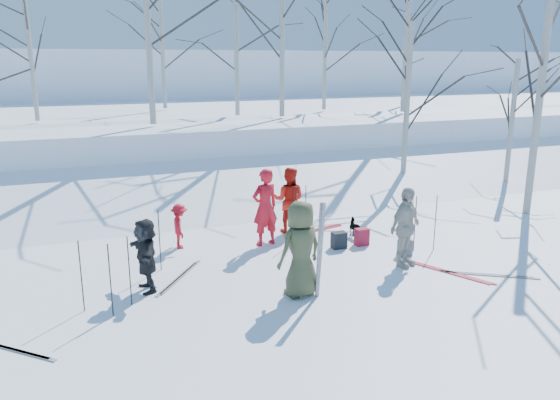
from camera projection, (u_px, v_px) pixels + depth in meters
name	position (u px, v px, depth m)	size (l,w,h in m)	color
ground	(306.00, 276.00, 11.46)	(120.00, 120.00, 0.00)	white
snow_ramp	(219.00, 195.00, 17.74)	(70.00, 9.50, 1.40)	white
snow_plateau	(165.00, 132.00, 26.56)	(70.00, 18.00, 2.20)	white
far_hill	(121.00, 90.00, 45.27)	(90.00, 30.00, 6.00)	white
skier_olive_center	(301.00, 249.00, 10.32)	(0.92, 0.60, 1.87)	#3F4529
skier_red_north	(265.00, 207.00, 13.21)	(0.69, 0.45, 1.90)	red
skier_redor_behind	(289.00, 200.00, 14.24)	(0.84, 0.65, 1.73)	red
skier_red_seated	(180.00, 226.00, 13.09)	(0.70, 0.40, 1.09)	red
skier_cream_east	(405.00, 227.00, 11.85)	(1.04, 0.43, 1.77)	beige
skier_grey_west	(146.00, 255.00, 10.60)	(1.36, 0.43, 1.46)	black
dog	(356.00, 228.00, 13.96)	(0.26, 0.57, 0.48)	black
upright_ski_left	(319.00, 251.00, 10.20)	(0.07, 0.02, 1.90)	silver
upright_ski_right	(320.00, 250.00, 10.21)	(0.07, 0.02, 1.90)	silver
ski_pair_a	(489.00, 275.00, 11.51)	(1.71, 1.19, 0.02)	silver
ski_pair_b	(314.00, 231.00, 14.50)	(1.89, 0.67, 0.02)	#B51926
ski_pair_c	(450.00, 272.00, 11.64)	(1.00, 1.80, 0.02)	#B51926
ski_pair_d	(6.00, 348.00, 8.59)	(1.51, 1.45, 0.02)	silver
ski_pair_e	(179.00, 277.00, 11.38)	(1.27, 1.66, 0.02)	silver
ski_pole_a	(81.00, 276.00, 9.71)	(0.02, 0.02, 1.34)	black
ski_pole_b	(160.00, 241.00, 11.64)	(0.02, 0.02, 1.34)	black
ski_pole_c	(129.00, 271.00, 9.95)	(0.02, 0.02, 1.34)	black
ski_pole_d	(110.00, 280.00, 9.54)	(0.02, 0.02, 1.34)	black
ski_pole_e	(306.00, 211.00, 13.94)	(0.02, 0.02, 1.34)	black
ski_pole_f	(435.00, 223.00, 12.89)	(0.02, 0.02, 1.34)	black
ski_pole_g	(415.00, 224.00, 12.83)	(0.02, 0.02, 1.34)	black
ski_pole_h	(296.00, 215.00, 13.54)	(0.02, 0.02, 1.34)	black
backpack_red	(362.00, 237.00, 13.36)	(0.32, 0.22, 0.42)	maroon
backpack_grey	(405.00, 248.00, 12.62)	(0.30, 0.20, 0.38)	#595B61
backpack_dark	(339.00, 240.00, 13.14)	(0.34, 0.24, 0.40)	black
birch_plateau_a	(325.00, 55.00, 24.66)	(4.00, 4.00, 4.86)	silver
birch_plateau_b	(147.00, 11.00, 18.54)	(5.94, 5.94, 7.64)	silver
birch_plateau_d	(163.00, 52.00, 25.29)	(4.18, 4.18, 5.12)	silver
birch_plateau_e	(282.00, 35.00, 21.41)	(5.03, 5.03, 6.33)	silver
birch_plateau_f	(408.00, 21.00, 23.23)	(5.98, 5.98, 7.69)	silver
birch_plateau_g	(31.00, 59.00, 19.96)	(3.77, 3.77, 4.52)	silver
birch_plateau_h	(236.00, 52.00, 21.96)	(4.15, 4.15, 5.08)	silver
birch_plateau_j	(406.00, 44.00, 27.34)	(4.76, 4.76, 5.95)	silver
birch_edge_b	(540.00, 91.00, 15.31)	(5.60, 5.60, 7.15)	silver
birch_edge_c	(511.00, 125.00, 18.85)	(3.72, 3.72, 4.46)	silver
birch_edge_e	(407.00, 108.00, 18.53)	(4.55, 4.55, 5.65)	silver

